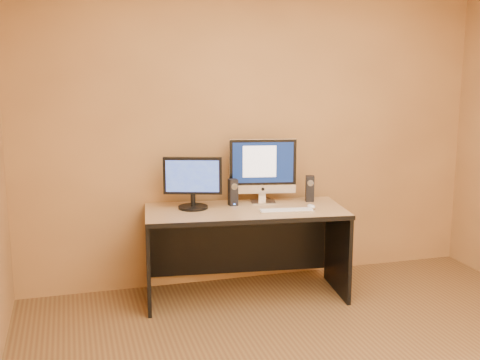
# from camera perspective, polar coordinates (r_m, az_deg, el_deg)

# --- Properties ---
(walls) EXTENTS (4.00, 4.00, 2.60)m
(walls) POSITION_cam_1_polar(r_m,az_deg,el_deg) (3.26, 11.91, 0.93)
(walls) COLOR #AC7D45
(walls) RESTS_ON ground
(desk) EXTENTS (1.64, 0.87, 0.72)m
(desk) POSITION_cam_1_polar(r_m,az_deg,el_deg) (4.84, 0.51, -6.96)
(desk) COLOR tan
(desk) RESTS_ON ground
(imac) EXTENTS (0.59, 0.31, 0.54)m
(imac) POSITION_cam_1_polar(r_m,az_deg,el_deg) (4.92, 2.21, 0.92)
(imac) COLOR #B9B9BE
(imac) RESTS_ON desk
(second_monitor) EXTENTS (0.52, 0.37, 0.41)m
(second_monitor) POSITION_cam_1_polar(r_m,az_deg,el_deg) (4.74, -4.50, -0.29)
(second_monitor) COLOR black
(second_monitor) RESTS_ON desk
(speaker_left) EXTENTS (0.07, 0.08, 0.22)m
(speaker_left) POSITION_cam_1_polar(r_m,az_deg,el_deg) (4.85, -0.67, -1.17)
(speaker_left) COLOR black
(speaker_left) RESTS_ON desk
(speaker_right) EXTENTS (0.08, 0.09, 0.22)m
(speaker_right) POSITION_cam_1_polar(r_m,az_deg,el_deg) (5.02, 6.64, -0.81)
(speaker_right) COLOR black
(speaker_right) RESTS_ON desk
(keyboard) EXTENTS (0.43, 0.17, 0.02)m
(keyboard) POSITION_cam_1_polar(r_m,az_deg,el_deg) (4.68, 4.44, -2.90)
(keyboard) COLOR silver
(keyboard) RESTS_ON desk
(mouse) EXTENTS (0.06, 0.10, 0.04)m
(mouse) POSITION_cam_1_polar(r_m,az_deg,el_deg) (4.79, 6.76, -2.49)
(mouse) COLOR white
(mouse) RESTS_ON desk
(cable_a) EXTENTS (0.03, 0.21, 0.01)m
(cable_a) POSITION_cam_1_polar(r_m,az_deg,el_deg) (5.11, 2.76, -1.75)
(cable_a) COLOR black
(cable_a) RESTS_ON desk
(cable_b) EXTENTS (0.08, 0.16, 0.01)m
(cable_b) POSITION_cam_1_polar(r_m,az_deg,el_deg) (5.04, 1.75, -1.91)
(cable_b) COLOR black
(cable_b) RESTS_ON desk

